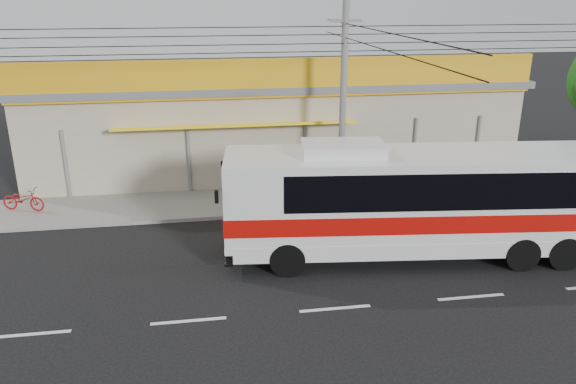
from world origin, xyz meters
The scene contains 7 objects.
ground centered at (0.00, 0.00, 0.00)m, with size 120.00×120.00×0.00m, color black.
sidewalk centered at (0.00, 6.00, 0.07)m, with size 30.00×3.20×0.15m, color gray.
lane_markings centered at (0.00, -2.50, 0.00)m, with size 50.00×0.12×0.01m, color silver, non-canonical shape.
storefront_building centered at (-0.01, 11.54, 2.30)m, with size 22.60×9.20×5.70m.
coach_bus centered at (3.69, 0.33, 2.08)m, with size 12.83×3.98×3.89m.
motorbike_red centered at (-10.44, 6.24, 0.61)m, with size 0.60×1.73×0.91m, color maroon.
utility_pole centered at (2.07, 5.40, 6.64)m, with size 34.00×14.00×8.05m.
Camera 1 is at (-3.37, -15.64, 8.29)m, focal length 35.00 mm.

